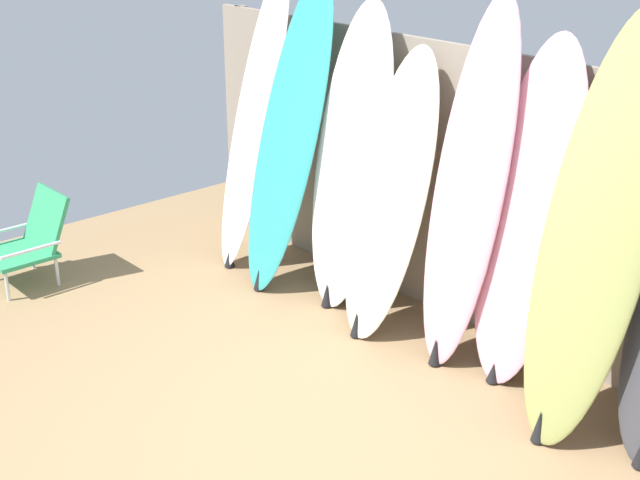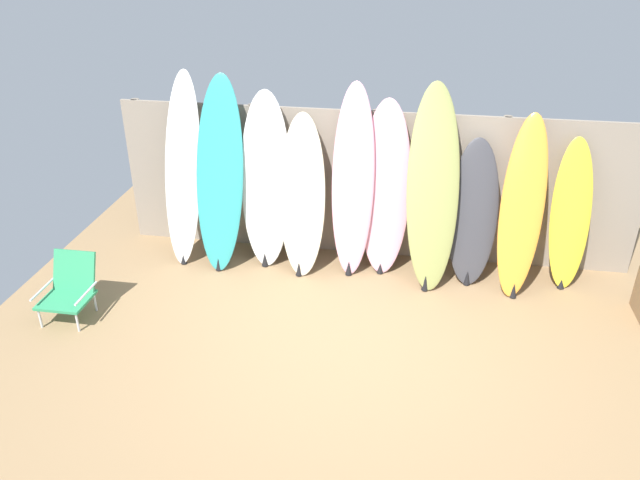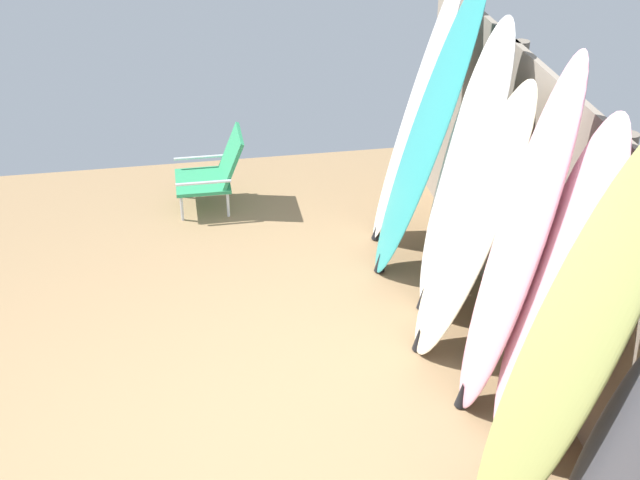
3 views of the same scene
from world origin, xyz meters
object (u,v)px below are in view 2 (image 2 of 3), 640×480
object	(u,v)px
surfboard_white_0	(183,171)
surfboard_teal_1	(220,176)
surfboard_yellow_9	(571,216)
beach_chair	(70,287)
surfboard_cream_3	(302,197)
surfboard_orange_8	(522,208)
surfboard_charcoal_7	(473,214)
surfboard_olive_6	(433,189)
surfboard_pink_4	(353,183)
surfboard_white_2	(266,182)
surfboard_pink_5	(385,189)

from	to	relation	value
surfboard_white_0	surfboard_teal_1	bearing A→B (deg)	-7.12
surfboard_white_0	surfboard_yellow_9	world-z (taller)	surfboard_white_0
surfboard_yellow_9	beach_chair	size ratio (longest dim) A/B	2.57
surfboard_cream_3	surfboard_orange_8	size ratio (longest dim) A/B	0.94
surfboard_white_0	surfboard_charcoal_7	bearing A→B (deg)	0.31
surfboard_charcoal_7	surfboard_teal_1	bearing A→B (deg)	-178.48
surfboard_teal_1	surfboard_charcoal_7	world-z (taller)	surfboard_teal_1
surfboard_olive_6	surfboard_orange_8	size ratio (longest dim) A/B	1.15
surfboard_teal_1	surfboard_yellow_9	xyz separation A→B (m)	(3.93, 0.14, -0.27)
surfboard_teal_1	beach_chair	size ratio (longest dim) A/B	3.40
surfboard_olive_6	surfboard_orange_8	world-z (taller)	surfboard_olive_6
surfboard_pink_4	surfboard_olive_6	distance (m)	0.89
surfboard_pink_4	surfboard_orange_8	distance (m)	1.85
surfboard_teal_1	surfboard_olive_6	world-z (taller)	surfboard_olive_6
surfboard_olive_6	beach_chair	distance (m)	3.98
surfboard_charcoal_7	surfboard_orange_8	distance (m)	0.53
surfboard_white_0	surfboard_teal_1	distance (m)	0.47
surfboard_pink_4	surfboard_yellow_9	size ratio (longest dim) A/B	1.31
surfboard_pink_4	beach_chair	size ratio (longest dim) A/B	3.37
surfboard_white_0	surfboard_white_2	world-z (taller)	surfboard_white_0
surfboard_pink_5	surfboard_white_2	bearing A→B (deg)	-177.94
surfboard_cream_3	surfboard_teal_1	bearing A→B (deg)	-179.08
surfboard_pink_4	surfboard_pink_5	size ratio (longest dim) A/B	1.09
surfboard_pink_4	surfboard_yellow_9	distance (m)	2.42
surfboard_pink_5	surfboard_cream_3	bearing A→B (deg)	-171.95
surfboard_pink_4	surfboard_charcoal_7	distance (m)	1.38
surfboard_charcoal_7	surfboard_orange_8	size ratio (longest dim) A/B	0.84
surfboard_olive_6	surfboard_yellow_9	size ratio (longest dim) A/B	1.32
surfboard_white_0	surfboard_white_2	bearing A→B (deg)	2.31
surfboard_pink_4	surfboard_pink_5	distance (m)	0.38
surfboard_teal_1	surfboard_white_2	distance (m)	0.53
surfboard_pink_5	surfboard_orange_8	world-z (taller)	surfboard_pink_5
surfboard_pink_4	surfboard_orange_8	world-z (taller)	surfboard_pink_4
surfboard_charcoal_7	surfboard_yellow_9	bearing A→B (deg)	3.41
surfboard_teal_1	surfboard_cream_3	size ratio (longest dim) A/B	1.22
surfboard_white_0	surfboard_yellow_9	bearing A→B (deg)	1.05
surfboard_teal_1	surfboard_cream_3	bearing A→B (deg)	0.92
surfboard_charcoal_7	surfboard_white_0	bearing A→B (deg)	-179.69
surfboard_cream_3	surfboard_pink_5	xyz separation A→B (m)	(0.93, 0.13, 0.10)
surfboard_white_0	surfboard_pink_5	xyz separation A→B (m)	(2.36, 0.09, -0.11)
surfboard_white_2	surfboard_orange_8	distance (m)	2.87
surfboard_white_2	surfboard_orange_8	bearing A→B (deg)	-2.52
surfboard_orange_8	surfboard_yellow_9	xyz separation A→B (m)	(0.55, 0.17, -0.13)
surfboard_olive_6	surfboard_yellow_9	xyz separation A→B (m)	(1.51, 0.15, -0.27)
surfboard_white_0	surfboard_olive_6	distance (m)	2.88
surfboard_orange_8	surfboard_yellow_9	size ratio (longest dim) A/B	1.16
surfboard_pink_4	surfboard_olive_6	bearing A→B (deg)	-5.09
surfboard_olive_6	surfboard_yellow_9	distance (m)	1.55
surfboard_cream_3	surfboard_yellow_9	xyz separation A→B (m)	(2.97, 0.12, -0.07)
surfboard_teal_1	surfboard_pink_4	bearing A→B (deg)	2.54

